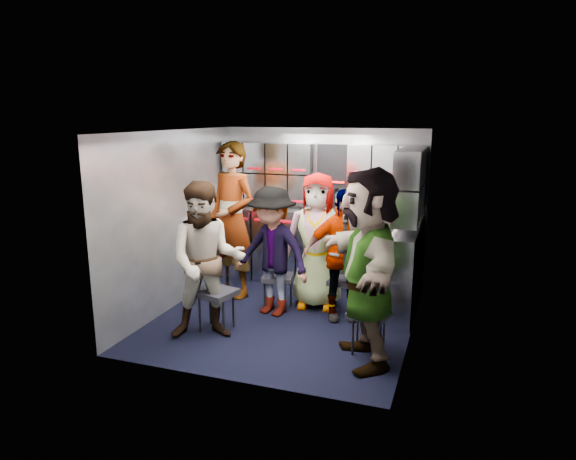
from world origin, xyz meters
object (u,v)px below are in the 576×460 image
(attendant_arc_c, at_px, (317,241))
(jump_seat_mid_left, at_px, (278,279))
(jump_seat_near_left, at_px, (216,295))
(attendant_arc_a, at_px, (207,261))
(attendant_standing, at_px, (232,220))
(attendant_arc_b, at_px, (272,252))
(jump_seat_mid_right, at_px, (345,283))
(jump_seat_center, at_px, (321,271))
(jump_seat_near_right, at_px, (369,316))
(attendant_arc_e, at_px, (368,267))
(attendant_arc_d, at_px, (342,255))

(attendant_arc_c, bearing_deg, jump_seat_mid_left, -159.00)
(jump_seat_near_left, height_order, attendant_arc_a, attendant_arc_a)
(attendant_standing, bearing_deg, jump_seat_near_left, -54.63)
(attendant_arc_b, bearing_deg, jump_seat_mid_left, 105.50)
(jump_seat_near_left, relative_size, jump_seat_mid_right, 1.12)
(jump_seat_mid_left, xyz_separation_m, attendant_arc_a, (-0.40, -0.99, 0.45))
(jump_seat_near_left, relative_size, jump_seat_center, 1.00)
(jump_seat_near_right, xyz_separation_m, attendant_arc_e, (0.00, -0.18, 0.54))
(attendant_arc_a, bearing_deg, jump_seat_near_right, -18.24)
(jump_seat_near_left, height_order, attendant_arc_e, attendant_arc_e)
(attendant_arc_a, relative_size, attendant_arc_d, 1.10)
(jump_seat_center, bearing_deg, jump_seat_near_right, -55.88)
(attendant_standing, xyz_separation_m, attendant_arc_b, (0.70, -0.44, -0.23))
(jump_seat_center, xyz_separation_m, attendant_standing, (-1.12, -0.15, 0.60))
(jump_seat_mid_right, bearing_deg, attendant_arc_c, 165.32)
(jump_seat_mid_right, bearing_deg, jump_seat_near_left, -141.44)
(jump_seat_near_left, xyz_separation_m, jump_seat_mid_right, (1.18, 0.94, -0.04))
(attendant_arc_a, height_order, attendant_arc_d, attendant_arc_a)
(attendant_arc_c, distance_m, attendant_arc_d, 0.46)
(jump_seat_mid_right, distance_m, attendant_arc_b, 0.93)
(attendant_arc_e, bearing_deg, jump_seat_mid_left, -154.11)
(jump_seat_near_left, relative_size, attendant_arc_a, 0.28)
(jump_seat_near_left, relative_size, attendant_standing, 0.23)
(jump_seat_mid_right, xyz_separation_m, attendant_arc_b, (-0.78, -0.31, 0.39))
(jump_seat_mid_left, relative_size, attendant_standing, 0.21)
(attendant_arc_e, bearing_deg, jump_seat_mid_right, 176.73)
(jump_seat_mid_right, xyz_separation_m, attendant_arc_e, (0.46, -1.12, 0.56))
(jump_seat_center, bearing_deg, attendant_arc_d, -51.14)
(jump_seat_mid_left, relative_size, attendant_arc_c, 0.25)
(jump_seat_near_left, height_order, attendant_arc_b, attendant_arc_b)
(jump_seat_center, relative_size, jump_seat_near_right, 1.07)
(attendant_arc_a, xyz_separation_m, attendant_arc_e, (1.64, 0.00, 0.10))
(attendant_arc_c, xyz_separation_m, attendant_arc_d, (0.37, -0.28, -0.06))
(attendant_arc_a, bearing_deg, attendant_standing, 79.05)
(jump_seat_near_right, distance_m, attendant_arc_d, 0.96)
(jump_seat_mid_left, relative_size, attendant_arc_b, 0.28)
(attendant_standing, xyz_separation_m, attendant_arc_c, (1.12, -0.03, -0.17))
(jump_seat_center, xyz_separation_m, attendant_arc_d, (0.37, -0.46, 0.36))
(attendant_arc_b, distance_m, attendant_arc_d, 0.79)
(jump_seat_mid_right, bearing_deg, attendant_arc_a, -136.49)
(attendant_standing, distance_m, attendant_arc_e, 2.31)
(jump_seat_near_right, height_order, attendant_arc_d, attendant_arc_d)
(attendant_standing, distance_m, attendant_arc_c, 1.13)
(attendant_arc_b, bearing_deg, attendant_arc_c, 59.95)
(jump_seat_center, distance_m, jump_seat_mid_right, 0.46)
(jump_seat_mid_left, height_order, attendant_arc_b, attendant_arc_b)
(jump_seat_mid_left, bearing_deg, attendant_standing, 159.86)
(attendant_arc_b, bearing_deg, attendant_arc_a, -100.75)
(attendant_standing, height_order, attendant_arc_c, attendant_standing)
(attendant_arc_c, bearing_deg, jump_seat_mid_right, -22.35)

